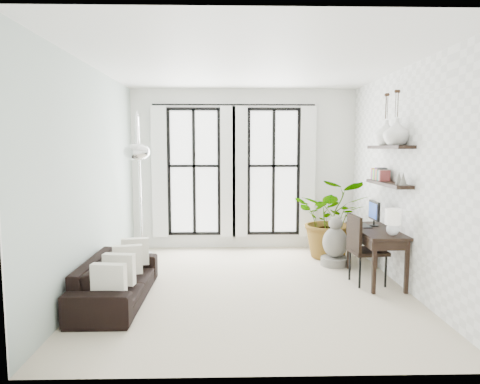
{
  "coord_description": "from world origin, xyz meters",
  "views": [
    {
      "loc": [
        -0.29,
        -6.13,
        2.05
      ],
      "look_at": [
        -0.13,
        0.3,
        1.37
      ],
      "focal_mm": 32.0,
      "sensor_mm": 36.0,
      "label": 1
    }
  ],
  "objects_px": {
    "buddha": "(335,245)",
    "desk_chair": "(362,245)",
    "arc_lamp": "(138,150)",
    "sofa": "(117,280)",
    "plant": "(332,218)",
    "desk": "(377,234)"
  },
  "relations": [
    {
      "from": "desk",
      "to": "buddha",
      "type": "height_order",
      "value": "desk"
    },
    {
      "from": "desk",
      "to": "plant",
      "type": "bearing_deg",
      "value": 103.09
    },
    {
      "from": "arc_lamp",
      "to": "buddha",
      "type": "xyz_separation_m",
      "value": [
        3.24,
        0.55,
        -1.64
      ]
    },
    {
      "from": "arc_lamp",
      "to": "buddha",
      "type": "height_order",
      "value": "arc_lamp"
    },
    {
      "from": "desk",
      "to": "arc_lamp",
      "type": "xyz_separation_m",
      "value": [
        -3.64,
        0.34,
        1.26
      ]
    },
    {
      "from": "buddha",
      "to": "arc_lamp",
      "type": "bearing_deg",
      "value": -170.28
    },
    {
      "from": "arc_lamp",
      "to": "plant",
      "type": "bearing_deg",
      "value": 18.39
    },
    {
      "from": "sofa",
      "to": "buddha",
      "type": "relative_size",
      "value": 2.29
    },
    {
      "from": "sofa",
      "to": "arc_lamp",
      "type": "distance_m",
      "value": 2.04
    },
    {
      "from": "desk",
      "to": "desk_chair",
      "type": "height_order",
      "value": "desk"
    },
    {
      "from": "sofa",
      "to": "plant",
      "type": "xyz_separation_m",
      "value": [
        3.41,
        2.19,
        0.45
      ]
    },
    {
      "from": "plant",
      "to": "desk_chair",
      "type": "distance_m",
      "value": 1.56
    },
    {
      "from": "sofa",
      "to": "desk",
      "type": "distance_m",
      "value": 3.85
    },
    {
      "from": "buddha",
      "to": "sofa",
      "type": "bearing_deg",
      "value": -153.84
    },
    {
      "from": "buddha",
      "to": "desk_chair",
      "type": "bearing_deg",
      "value": -81.54
    },
    {
      "from": "sofa",
      "to": "arc_lamp",
      "type": "height_order",
      "value": "arc_lamp"
    },
    {
      "from": "desk",
      "to": "buddha",
      "type": "distance_m",
      "value": 1.05
    },
    {
      "from": "arc_lamp",
      "to": "sofa",
      "type": "bearing_deg",
      "value": -95.35
    },
    {
      "from": "desk_chair",
      "to": "sofa",
      "type": "bearing_deg",
      "value": -175.05
    },
    {
      "from": "plant",
      "to": "arc_lamp",
      "type": "relative_size",
      "value": 0.57
    },
    {
      "from": "plant",
      "to": "buddha",
      "type": "distance_m",
      "value": 0.67
    },
    {
      "from": "plant",
      "to": "buddha",
      "type": "height_order",
      "value": "plant"
    }
  ]
}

